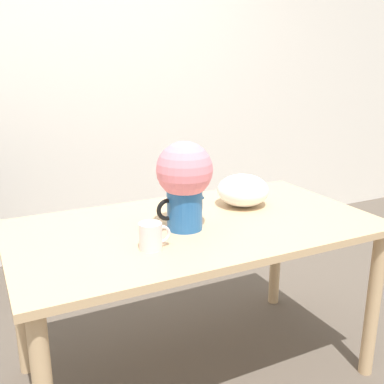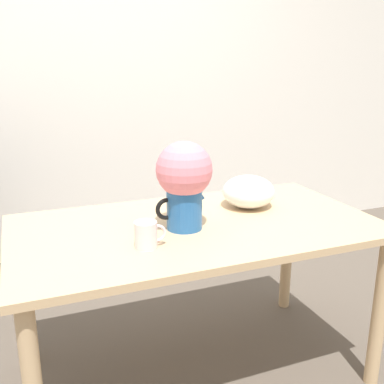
% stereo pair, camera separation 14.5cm
% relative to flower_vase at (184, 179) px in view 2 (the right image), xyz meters
% --- Properties ---
extents(wall_back, '(8.00, 0.05, 2.60)m').
position_rel_flower_vase_xyz_m(wall_back, '(-0.03, 1.63, 0.37)').
color(wall_back, silver).
rests_on(wall_back, ground_plane).
extents(table, '(1.51, 0.82, 0.72)m').
position_rel_flower_vase_xyz_m(table, '(0.07, 0.03, -0.30)').
color(table, tan).
rests_on(table, ground_plane).
extents(flower_vase, '(0.23, 0.22, 0.36)m').
position_rel_flower_vase_xyz_m(flower_vase, '(0.00, 0.00, 0.00)').
color(flower_vase, '#235B9E').
rests_on(flower_vase, table).
extents(coffee_mug, '(0.12, 0.08, 0.10)m').
position_rel_flower_vase_xyz_m(coffee_mug, '(-0.20, -0.13, -0.16)').
color(coffee_mug, silver).
rests_on(coffee_mug, table).
extents(white_bowl, '(0.24, 0.24, 0.15)m').
position_rel_flower_vase_xyz_m(white_bowl, '(0.37, 0.15, -0.13)').
color(white_bowl, white).
rests_on(white_bowl, table).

